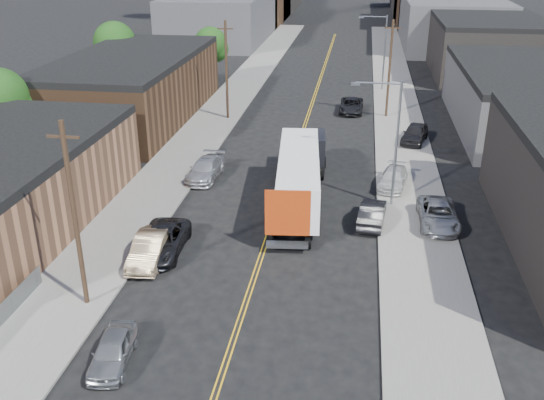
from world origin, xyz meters
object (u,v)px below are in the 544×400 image
(car_left_b, at_px, (150,249))
(car_ahead_truck, at_px, (351,106))
(car_right_oncoming, at_px, (372,213))
(car_right_lot_b, at_px, (393,178))
(semi_truck, at_px, (301,171))
(car_left_d, at_px, (205,169))
(car_right_lot_c, at_px, (415,133))
(car_right_lot_a, at_px, (438,214))
(car_left_c, at_px, (161,241))
(car_left_a, at_px, (113,351))

(car_left_b, height_order, car_ahead_truck, car_left_b)
(car_right_oncoming, distance_m, car_right_lot_b, 6.65)
(semi_truck, height_order, car_ahead_truck, semi_truck)
(semi_truck, xyz_separation_m, car_ahead_truck, (3.00, 24.64, -1.62))
(car_left_d, relative_size, car_right_lot_c, 1.10)
(car_right_lot_c, bearing_deg, car_ahead_truck, 136.09)
(car_right_lot_a, xyz_separation_m, car_ahead_truck, (-6.39, 27.39, -0.15))
(car_left_d, bearing_deg, car_right_lot_b, 3.77)
(car_left_c, bearing_deg, car_left_b, -109.68)
(car_left_c, bearing_deg, car_right_lot_b, 39.01)
(semi_truck, height_order, car_left_b, semi_truck)
(car_left_b, bearing_deg, car_left_a, -85.42)
(car_right_oncoming, bearing_deg, car_left_d, -20.48)
(semi_truck, relative_size, car_ahead_truck, 3.00)
(car_left_c, distance_m, car_right_lot_a, 18.00)
(car_left_c, bearing_deg, car_ahead_truck, 70.56)
(car_left_a, bearing_deg, car_left_c, 88.99)
(car_left_d, bearing_deg, semi_truck, -20.21)
(car_right_oncoming, distance_m, car_right_lot_a, 4.30)
(car_left_d, distance_m, car_ahead_truck, 23.81)
(car_left_b, distance_m, car_left_d, 13.41)
(semi_truck, relative_size, car_right_lot_b, 3.51)
(car_left_d, relative_size, car_ahead_truck, 1.00)
(car_right_lot_a, height_order, car_ahead_truck, car_right_lot_a)
(car_right_oncoming, relative_size, car_right_lot_b, 1.01)
(car_left_b, distance_m, car_left_c, 1.15)
(car_right_lot_a, height_order, car_right_lot_b, car_right_lot_a)
(car_right_lot_c, bearing_deg, car_left_b, -109.84)
(car_right_oncoming, bearing_deg, car_left_a, 60.16)
(car_right_oncoming, bearing_deg, car_left_c, 30.76)
(car_right_oncoming, xyz_separation_m, car_right_lot_a, (4.29, 0.17, 0.14))
(car_left_b, bearing_deg, car_left_d, 85.94)
(car_left_a, relative_size, car_left_c, 0.71)
(car_left_b, xyz_separation_m, car_right_lot_c, (16.95, 24.67, 0.16))
(car_left_b, xyz_separation_m, car_left_d, (0.00, 13.41, -0.05))
(car_left_a, height_order, car_right_lot_b, car_right_lot_b)
(car_right_lot_b, bearing_deg, car_ahead_truck, 109.91)
(semi_truck, xyz_separation_m, car_left_c, (-7.55, -8.83, -1.57))
(car_right_lot_c, distance_m, car_ahead_truck, 11.61)
(car_left_b, relative_size, car_left_c, 0.88)
(car_left_b, distance_m, car_ahead_truck, 36.25)
(car_left_b, height_order, car_left_c, car_left_b)
(semi_truck, xyz_separation_m, car_right_lot_c, (9.05, 14.74, -1.38))
(car_right_lot_b, xyz_separation_m, car_ahead_truck, (-3.70, 21.11, -0.07))
(car_left_c, xyz_separation_m, car_ahead_truck, (10.55, 33.48, -0.05))
(car_left_c, distance_m, car_ahead_truck, 35.10)
(car_left_a, relative_size, car_right_lot_a, 0.75)
(car_left_c, height_order, car_left_d, car_left_c)
(car_right_oncoming, distance_m, car_right_lot_c, 18.10)
(car_left_d, bearing_deg, car_left_b, -86.48)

